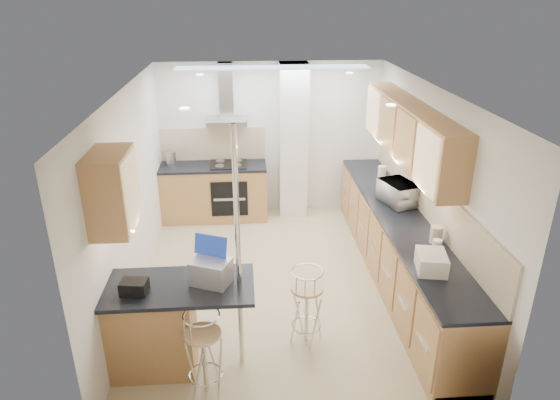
{
  "coord_description": "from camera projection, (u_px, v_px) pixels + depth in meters",
  "views": [
    {
      "loc": [
        -0.45,
        -5.55,
        3.54
      ],
      "look_at": [
        -0.01,
        0.2,
        1.09
      ],
      "focal_mm": 32.0,
      "sensor_mm": 36.0,
      "label": 1
    }
  ],
  "objects": [
    {
      "name": "ground",
      "position": [
        282.0,
        282.0,
        6.51
      ],
      "size": [
        4.8,
        4.8,
        0.0
      ],
      "primitive_type": "plane",
      "color": "tan",
      "rests_on": "ground"
    },
    {
      "name": "room_shell",
      "position": [
        306.0,
        161.0,
        6.27
      ],
      "size": [
        3.64,
        4.84,
        2.51
      ],
      "color": "white",
      "rests_on": "ground"
    },
    {
      "name": "right_counter",
      "position": [
        398.0,
        247.0,
        6.43
      ],
      "size": [
        0.63,
        4.4,
        0.92
      ],
      "color": "#A77943",
      "rests_on": "ground"
    },
    {
      "name": "back_counter",
      "position": [
        214.0,
        192.0,
        8.19
      ],
      "size": [
        1.7,
        0.63,
        0.92
      ],
      "color": "#A77943",
      "rests_on": "ground"
    },
    {
      "name": "peninsula",
      "position": [
        180.0,
        326.0,
        4.92
      ],
      "size": [
        1.47,
        0.72,
        0.94
      ],
      "color": "#A77943",
      "rests_on": "ground"
    },
    {
      "name": "microwave",
      "position": [
        399.0,
        193.0,
        6.54
      ],
      "size": [
        0.51,
        0.62,
        0.29
      ],
      "primitive_type": "imported",
      "rotation": [
        0.0,
        0.0,
        1.89
      ],
      "color": "white",
      "rests_on": "right_counter"
    },
    {
      "name": "laptop",
      "position": [
        211.0,
        272.0,
        4.73
      ],
      "size": [
        0.43,
        0.38,
        0.24
      ],
      "primitive_type": "cube",
      "rotation": [
        0.0,
        0.0,
        -0.41
      ],
      "color": "#A9ACB2",
      "rests_on": "peninsula"
    },
    {
      "name": "bag",
      "position": [
        134.0,
        287.0,
        4.59
      ],
      "size": [
        0.26,
        0.2,
        0.13
      ],
      "primitive_type": "cube",
      "rotation": [
        0.0,
        0.0,
        -0.12
      ],
      "color": "black",
      "rests_on": "peninsula"
    },
    {
      "name": "bar_stool_near",
      "position": [
        204.0,
        354.0,
        4.59
      ],
      "size": [
        0.47,
        0.47,
        0.88
      ],
      "primitive_type": null,
      "rotation": [
        0.0,
        0.0,
        0.4
      ],
      "color": "tan",
      "rests_on": "ground"
    },
    {
      "name": "bar_stool_end",
      "position": [
        307.0,
        306.0,
        5.27
      ],
      "size": [
        0.44,
        0.44,
        0.88
      ],
      "primitive_type": null,
      "rotation": [
        0.0,
        0.0,
        1.3
      ],
      "color": "tan",
      "rests_on": "ground"
    },
    {
      "name": "jar_a",
      "position": [
        382.0,
        172.0,
        7.45
      ],
      "size": [
        0.13,
        0.13,
        0.18
      ],
      "primitive_type": "cylinder",
      "rotation": [
        0.0,
        0.0,
        -0.1
      ],
      "color": "silver",
      "rests_on": "right_counter"
    },
    {
      "name": "jar_b",
      "position": [
        388.0,
        185.0,
        7.02
      ],
      "size": [
        0.13,
        0.13,
        0.14
      ],
      "primitive_type": "cylinder",
      "rotation": [
        0.0,
        0.0,
        -0.21
      ],
      "color": "silver",
      "rests_on": "right_counter"
    },
    {
      "name": "jar_c",
      "position": [
        436.0,
        235.0,
        5.54
      ],
      "size": [
        0.15,
        0.15,
        0.2
      ],
      "primitive_type": "cylinder",
      "rotation": [
        0.0,
        0.0,
        -0.09
      ],
      "color": "#B4A790",
      "rests_on": "right_counter"
    },
    {
      "name": "jar_d",
      "position": [
        437.0,
        246.0,
        5.37
      ],
      "size": [
        0.13,
        0.13,
        0.13
      ],
      "primitive_type": "cylinder",
      "rotation": [
        0.0,
        0.0,
        -0.34
      ],
      "color": "white",
      "rests_on": "right_counter"
    },
    {
      "name": "bread_bin",
      "position": [
        431.0,
        262.0,
        4.99
      ],
      "size": [
        0.34,
        0.4,
        0.19
      ],
      "primitive_type": "cube",
      "rotation": [
        0.0,
        0.0,
        -0.19
      ],
      "color": "silver",
      "rests_on": "right_counter"
    },
    {
      "name": "kettle",
      "position": [
        171.0,
        158.0,
        7.97
      ],
      "size": [
        0.16,
        0.16,
        0.23
      ],
      "primitive_type": "cylinder",
      "color": "#ABAEB0",
      "rests_on": "back_counter"
    }
  ]
}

